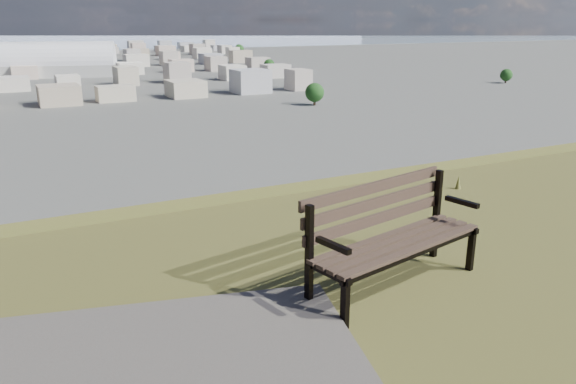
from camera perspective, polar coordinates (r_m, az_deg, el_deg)
park_bench at (r=4.75m, az=10.33°, el=-3.85°), size 1.73×0.87×0.87m
arena at (r=309.42m, az=-22.08°, el=11.82°), size 56.63×35.11×22.24m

